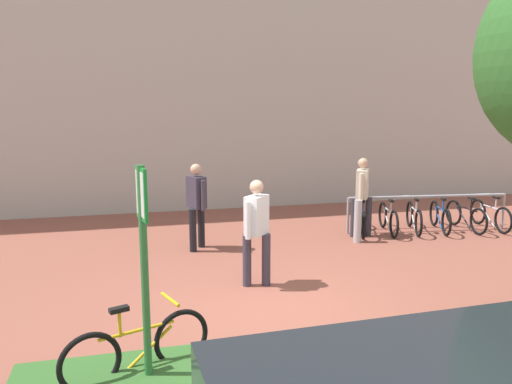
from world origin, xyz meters
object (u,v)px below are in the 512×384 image
bollard_steel (358,221)px  bike_rack_cluster (427,216)px  bike_at_sign (138,348)px  person_shirt_blue (362,192)px  person_suited_dark (197,201)px  parking_sign_post (144,246)px  person_shirt_white (257,226)px

bollard_steel → bike_rack_cluster: bearing=14.2°
bike_at_sign → person_shirt_blue: size_ratio=0.93×
bike_at_sign → person_suited_dark: person_suited_dark is taller
bike_at_sign → bollard_steel: size_ratio=1.78×
parking_sign_post → bollard_steel: size_ratio=2.60×
bike_rack_cluster → person_shirt_blue: bearing=-177.8°
person_shirt_blue → bike_at_sign: bearing=-135.2°
parking_sign_post → person_shirt_blue: parking_sign_post is taller
parking_sign_post → person_shirt_blue: (4.76, 5.04, -0.55)m
bollard_steel → person_suited_dark: size_ratio=0.52×
bike_at_sign → parking_sign_post: bearing=-66.4°
parking_sign_post → bike_rack_cluster: (6.41, 5.10, -1.19)m
person_shirt_white → parking_sign_post: bearing=-124.4°
bike_rack_cluster → person_suited_dark: bearing=-178.0°
bike_rack_cluster → bollard_steel: bearing=-165.8°
bike_rack_cluster → person_shirt_white: (-4.60, -2.45, 0.64)m
parking_sign_post → person_suited_dark: 5.08m
bollard_steel → person_suited_dark: (-3.32, 0.30, 0.53)m
bollard_steel → person_shirt_blue: size_ratio=0.52×
parking_sign_post → bike_at_sign: 1.21m
bike_at_sign → person_shirt_blue: person_shirt_blue is taller
parking_sign_post → person_shirt_blue: size_ratio=1.36×
parking_sign_post → person_shirt_blue: bearing=46.6°
person_shirt_white → bike_at_sign: bearing=-128.1°
parking_sign_post → person_shirt_white: 3.26m
bollard_steel → person_shirt_blue: person_shirt_blue is taller
bike_rack_cluster → person_shirt_blue: size_ratio=2.17×
bike_rack_cluster → person_shirt_white: size_ratio=2.17×
bollard_steel → person_suited_dark: person_suited_dark is taller
person_shirt_white → person_shirt_blue: bearing=39.1°
bike_at_sign → person_suited_dark: size_ratio=0.93×
bollard_steel → person_shirt_white: person_shirt_white is taller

